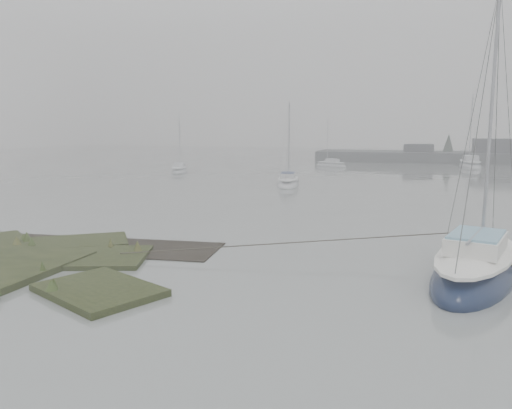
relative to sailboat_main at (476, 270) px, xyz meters
name	(u,v)px	position (x,y,z in m)	size (l,w,h in m)	color
ground	(302,183)	(-11.04, 25.81, -0.31)	(160.00, 160.00, 0.00)	slate
sailboat_main	(476,270)	(0.00, 0.00, 0.00)	(4.12, 7.36, 9.88)	#111B35
sailboat_white	(288,183)	(-11.60, 23.03, -0.08)	(2.53, 5.44, 7.39)	silver
sailboat_far_a	(180,171)	(-25.60, 31.83, -0.10)	(2.90, 4.96, 6.66)	#A5ACAF
sailboat_far_b	(470,165)	(4.77, 47.84, -0.01)	(2.71, 6.92, 9.57)	#A3A7AC
sailboat_far_c	(331,165)	(-11.38, 44.72, -0.11)	(4.61, 3.46, 6.30)	#A7ADB1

